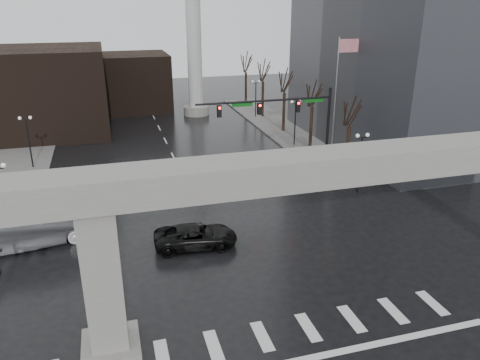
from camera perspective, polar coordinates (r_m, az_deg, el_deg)
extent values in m
plane|color=black|center=(24.49, 1.94, -17.07)|extent=(160.00, 160.00, 0.00)
cube|color=slate|center=(64.82, 14.23, 6.99)|extent=(28.00, 36.00, 0.15)
cube|color=gray|center=(20.54, 2.22, 0.77)|extent=(48.00, 2.20, 1.40)
cube|color=gray|center=(21.60, -16.31, -11.97)|extent=(1.60, 1.60, 7.30)
cube|color=gray|center=(23.58, -15.43, -18.94)|extent=(2.60, 2.60, 0.50)
cube|color=black|center=(61.63, -23.57, 9.89)|extent=(16.00, 14.00, 10.00)
cube|color=black|center=(71.27, -12.84, 11.57)|extent=(10.00, 10.00, 8.00)
cylinder|color=beige|center=(65.41, -5.79, 20.86)|extent=(2.00, 2.00, 30.00)
cylinder|color=gray|center=(67.00, -5.34, 8.45)|extent=(3.60, 3.60, 1.20)
cylinder|color=black|center=(43.07, 10.61, 5.74)|extent=(0.24, 0.24, 8.00)
cylinder|color=black|center=(40.05, 3.09, 9.63)|extent=(12.00, 0.18, 0.18)
cube|color=black|center=(41.24, 7.06, 8.91)|extent=(0.35, 0.30, 1.00)
cube|color=black|center=(40.02, 2.38, 8.68)|extent=(0.35, 0.30, 1.00)
cube|color=black|center=(39.08, -2.55, 8.37)|extent=(0.35, 0.30, 1.00)
sphere|color=#FF0C05|center=(41.02, 7.18, 9.27)|extent=(0.20, 0.20, 0.20)
cube|color=#0C5713|center=(41.75, 9.02, 9.59)|extent=(1.80, 0.05, 0.35)
cube|color=#0C5713|center=(39.49, 0.30, 9.20)|extent=(1.80, 0.05, 0.35)
cylinder|color=silver|center=(46.37, 11.50, 9.30)|extent=(0.12, 0.12, 12.00)
cube|color=red|center=(46.11, 13.13, 15.66)|extent=(2.00, 0.03, 1.20)
cylinder|color=black|center=(39.84, 14.38, 1.76)|extent=(0.14, 0.14, 4.80)
cube|color=black|center=(39.16, 14.69, 5.01)|extent=(0.90, 0.06, 0.06)
sphere|color=silver|center=(38.88, 14.14, 5.25)|extent=(0.32, 0.32, 0.32)
sphere|color=silver|center=(39.33, 15.29, 5.33)|extent=(0.32, 0.32, 0.32)
cylinder|color=black|center=(51.84, 6.71, 6.71)|extent=(0.14, 0.14, 4.80)
cube|color=black|center=(51.31, 6.83, 9.25)|extent=(0.90, 0.06, 0.06)
sphere|color=silver|center=(51.10, 6.36, 9.45)|extent=(0.32, 0.32, 0.32)
sphere|color=silver|center=(51.45, 7.30, 9.49)|extent=(0.32, 0.32, 0.32)
cylinder|color=black|center=(64.65, 1.93, 9.70)|extent=(0.14, 0.14, 4.80)
cube|color=black|center=(64.22, 1.95, 11.75)|extent=(0.90, 0.06, 0.06)
sphere|color=silver|center=(64.06, 1.57, 11.92)|extent=(0.32, 0.32, 0.32)
sphere|color=silver|center=(64.33, 2.35, 11.95)|extent=(0.32, 0.32, 0.32)
cylinder|color=black|center=(35.47, -26.93, -2.36)|extent=(0.14, 0.14, 4.80)
sphere|color=silver|center=(34.55, -26.89, 1.60)|extent=(0.32, 0.32, 0.32)
cylinder|color=black|center=(48.56, -24.29, 3.98)|extent=(0.14, 0.14, 4.80)
cube|color=black|center=(48.00, -24.71, 6.66)|extent=(0.90, 0.06, 0.06)
sphere|color=silver|center=(48.03, -25.27, 6.83)|extent=(0.32, 0.32, 0.32)
sphere|color=silver|center=(47.89, -24.21, 6.95)|extent=(0.32, 0.32, 0.32)
cylinder|color=black|center=(62.05, -22.77, 7.60)|extent=(0.14, 0.14, 4.80)
cube|color=black|center=(61.61, -23.07, 9.72)|extent=(0.90, 0.06, 0.06)
sphere|color=silver|center=(61.63, -23.52, 9.85)|extent=(0.32, 0.32, 0.32)
sphere|color=silver|center=(61.52, -22.68, 9.95)|extent=(0.32, 0.32, 0.32)
cylinder|color=black|center=(43.65, 12.93, 3.40)|extent=(0.34, 0.34, 4.55)
cylinder|color=black|center=(42.70, 13.33, 8.18)|extent=(0.12, 1.52, 2.98)
cylinder|color=black|center=(43.20, 13.74, 7.98)|extent=(0.83, 1.14, 2.51)
cylinder|color=black|center=(50.48, 8.63, 6.14)|extent=(0.34, 0.34, 4.66)
cylinder|color=black|center=(49.65, 8.87, 10.41)|extent=(0.12, 1.55, 3.05)
cylinder|color=black|center=(50.12, 9.27, 10.21)|extent=(0.85, 1.16, 2.57)
cylinder|color=black|center=(57.61, 5.35, 8.19)|extent=(0.34, 0.34, 4.76)
cylinder|color=black|center=(56.88, 5.49, 12.03)|extent=(0.12, 1.59, 3.11)
cylinder|color=black|center=(57.33, 5.86, 11.84)|extent=(0.86, 1.18, 2.62)
cylinder|color=black|center=(64.95, 2.78, 9.77)|extent=(0.34, 0.34, 4.87)
cylinder|color=black|center=(64.29, 2.85, 13.26)|extent=(0.12, 1.62, 3.18)
cylinder|color=black|center=(64.72, 3.20, 13.09)|extent=(0.88, 1.20, 2.68)
cylinder|color=black|center=(72.43, 0.72, 11.01)|extent=(0.34, 0.34, 4.97)
cylinder|color=black|center=(71.83, 0.73, 14.22)|extent=(0.12, 1.65, 3.25)
cylinder|color=black|center=(72.24, 1.07, 14.05)|extent=(0.89, 1.23, 2.74)
imported|color=black|center=(30.81, -5.42, -6.84)|extent=(5.59, 2.95, 1.50)
imported|color=silver|center=(33.58, -24.87, -4.85)|extent=(11.47, 4.23, 3.12)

